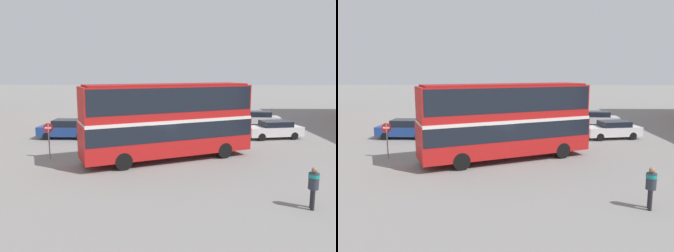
{
  "view_description": "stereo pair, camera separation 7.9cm",
  "coord_description": "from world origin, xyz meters",
  "views": [
    {
      "loc": [
        1.26,
        -19.52,
        5.48
      ],
      "look_at": [
        0.63,
        0.64,
        2.14
      ],
      "focal_mm": 35.0,
      "sensor_mm": 36.0,
      "label": 1
    },
    {
      "loc": [
        1.34,
        -19.52,
        5.48
      ],
      "look_at": [
        0.63,
        0.64,
        2.14
      ],
      "focal_mm": 35.0,
      "sensor_mm": 36.0,
      "label": 2
    }
  ],
  "objects": [
    {
      "name": "parked_car_kerb_far",
      "position": [
        -8.01,
        7.06,
        0.79
      ],
      "size": [
        4.48,
        1.85,
        1.57
      ],
      "rotation": [
        0.0,
        0.0,
        3.15
      ],
      "color": "navy",
      "rests_on": "ground_plane"
    },
    {
      "name": "double_decker_bus",
      "position": [
        0.63,
        0.64,
        2.71
      ],
      "size": [
        10.85,
        6.89,
        4.75
      ],
      "rotation": [
        0.0,
        0.0,
        0.44
      ],
      "color": "red",
      "rests_on": "ground_plane"
    },
    {
      "name": "parked_car_side_street",
      "position": [
        9.24,
        7.53,
        0.75
      ],
      "size": [
        4.84,
        2.71,
        1.47
      ],
      "rotation": [
        0.0,
        0.0,
        3.34
      ],
      "color": "silver",
      "rests_on": "ground_plane"
    },
    {
      "name": "ground_plane",
      "position": [
        0.0,
        0.0,
        0.0
      ],
      "size": [
        240.0,
        240.0,
        0.0
      ],
      "primitive_type": "plane",
      "color": "gray"
    },
    {
      "name": "pedestrian_foreground",
      "position": [
        6.69,
        -6.82,
        1.06
      ],
      "size": [
        0.52,
        0.52,
        1.74
      ],
      "rotation": [
        0.0,
        0.0,
        2.87
      ],
      "color": "#232328",
      "rests_on": "ground_plane"
    },
    {
      "name": "parked_car_kerb_near",
      "position": [
        9.4,
        14.23,
        0.75
      ],
      "size": [
        4.7,
        1.94,
        1.47
      ],
      "rotation": [
        0.0,
        0.0,
        3.11
      ],
      "color": "silver",
      "rests_on": "ground_plane"
    },
    {
      "name": "no_entry_sign",
      "position": [
        -6.92,
        0.53,
        1.55
      ],
      "size": [
        0.61,
        0.08,
        2.3
      ],
      "color": "gray",
      "rests_on": "ground_plane"
    }
  ]
}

